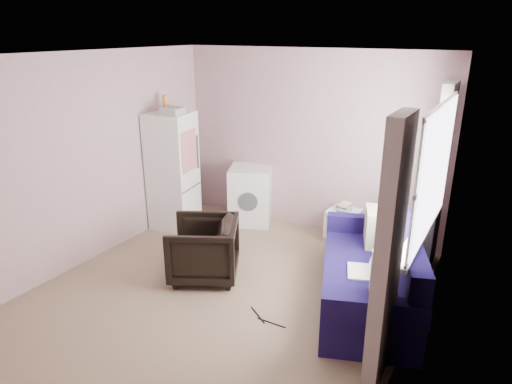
# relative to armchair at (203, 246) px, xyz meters

# --- Properties ---
(room) EXTENTS (3.84, 4.24, 2.54)m
(room) POSITION_rel_armchair_xyz_m (0.43, -0.18, 0.87)
(room) COLOR #877058
(room) RESTS_ON ground
(armchair) EXTENTS (0.97, 0.99, 0.77)m
(armchair) POSITION_rel_armchair_xyz_m (0.00, 0.00, 0.00)
(armchair) COLOR black
(armchair) RESTS_ON ground
(fridge) EXTENTS (0.66, 0.66, 1.89)m
(fridge) POSITION_rel_armchair_xyz_m (-1.23, 0.99, 0.46)
(fridge) COLOR silver
(fridge) RESTS_ON ground
(washing_machine) EXTENTS (0.78, 0.78, 0.84)m
(washing_machine) POSITION_rel_armchair_xyz_m (-0.36, 1.66, 0.05)
(washing_machine) COLOR silver
(washing_machine) RESTS_ON ground
(side_table) EXTENTS (0.43, 0.43, 0.55)m
(side_table) POSITION_rel_armchair_xyz_m (1.07, 1.71, -0.13)
(side_table) COLOR silver
(side_table) RESTS_ON ground
(sofa) EXTENTS (1.49, 2.13, 0.87)m
(sofa) POSITION_rel_armchair_xyz_m (1.85, 0.41, -0.07)
(sofa) COLOR #19104D
(sofa) RESTS_ON ground
(window_dressing) EXTENTS (0.17, 2.62, 2.18)m
(window_dressing) POSITION_rel_armchair_xyz_m (2.19, 0.51, 0.72)
(window_dressing) COLOR white
(window_dressing) RESTS_ON ground
(floor_cables) EXTENTS (0.46, 0.19, 0.01)m
(floor_cables) POSITION_rel_armchair_xyz_m (1.02, -0.39, -0.38)
(floor_cables) COLOR black
(floor_cables) RESTS_ON ground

